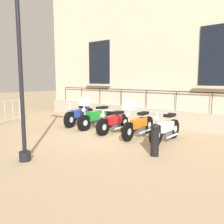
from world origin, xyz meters
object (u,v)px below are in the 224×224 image
object	(u,v)px
motorcycle_white	(165,129)
lamppost	(18,19)
motorcycle_orange	(139,125)
crowd_barrier	(1,112)
motorcycle_green	(97,118)
motorcycle_blue	(80,115)
bollard	(155,140)
motorcycle_red	(114,122)

from	to	relation	value
motorcycle_white	lamppost	xyz separation A→B (m)	(3.97, -1.75, 3.00)
motorcycle_orange	crowd_barrier	distance (m)	6.36
motorcycle_green	motorcycle_orange	xyz separation A→B (m)	(0.18, 2.23, -0.01)
motorcycle_blue	lamppost	world-z (taller)	lamppost
crowd_barrier	lamppost	bearing A→B (deg)	70.89
motorcycle_orange	bollard	world-z (taller)	motorcycle_orange
motorcycle_green	motorcycle_orange	distance (m)	2.24
motorcycle_green	motorcycle_white	world-z (taller)	motorcycle_green
motorcycle_red	crowd_barrier	distance (m)	5.30
motorcycle_blue	crowd_barrier	xyz separation A→B (m)	(2.30, -2.71, 0.14)
motorcycle_green	motorcycle_orange	bearing A→B (deg)	85.37
motorcycle_white	bollard	distance (m)	1.58
motorcycle_white	motorcycle_blue	bearing A→B (deg)	-92.13
motorcycle_white	crowd_barrier	xyz separation A→B (m)	(2.14, -7.04, 0.16)
motorcycle_white	lamppost	world-z (taller)	lamppost
motorcycle_green	motorcycle_red	xyz separation A→B (m)	(0.19, 1.09, -0.05)
motorcycle_white	bollard	xyz separation A→B (m)	(1.50, 0.50, 0.03)
motorcycle_red	motorcycle_white	xyz separation A→B (m)	(-0.04, 2.17, 0.01)
motorcycle_red	bollard	distance (m)	3.04
crowd_barrier	motorcycle_red	bearing A→B (deg)	113.29
motorcycle_blue	motorcycle_white	bearing A→B (deg)	87.87
motorcycle_blue	motorcycle_white	size ratio (longest dim) A/B	1.10
crowd_barrier	bollard	bearing A→B (deg)	94.81
motorcycle_blue	lamppost	distance (m)	5.71
motorcycle_red	crowd_barrier	world-z (taller)	crowd_barrier
motorcycle_blue	motorcycle_green	bearing A→B (deg)	89.32
motorcycle_blue	bollard	bearing A→B (deg)	71.00
motorcycle_green	bollard	world-z (taller)	motorcycle_green
motorcycle_red	motorcycle_white	world-z (taller)	motorcycle_white
lamppost	crowd_barrier	bearing A→B (deg)	-109.11
motorcycle_green	motorcycle_red	world-z (taller)	motorcycle_green
motorcycle_blue	motorcycle_green	xyz separation A→B (m)	(0.01, 1.07, 0.02)
motorcycle_orange	lamppost	distance (m)	4.98
bollard	motorcycle_red	bearing A→B (deg)	-118.66
motorcycle_orange	lamppost	bearing A→B (deg)	-10.35
motorcycle_green	motorcycle_white	bearing A→B (deg)	87.40
motorcycle_green	motorcycle_blue	bearing A→B (deg)	-90.68
motorcycle_blue	motorcycle_red	bearing A→B (deg)	84.65
crowd_barrier	bollard	xyz separation A→B (m)	(-0.63, 7.54, -0.12)
motorcycle_red	bollard	size ratio (longest dim) A/B	2.22
motorcycle_orange	bollard	bearing A→B (deg)	46.22
motorcycle_orange	bollard	size ratio (longest dim) A/B	2.41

